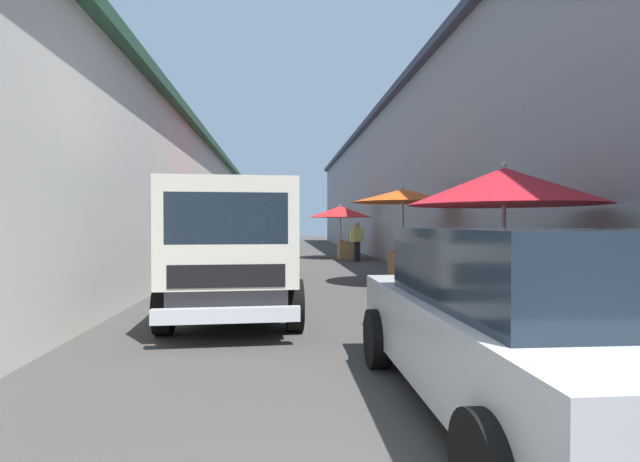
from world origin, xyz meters
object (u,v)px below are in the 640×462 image
at_px(delivery_truck, 233,254).
at_px(plastic_stool, 253,275).
at_px(fruit_stall_far_left, 504,202).
at_px(vendor_by_crates, 357,238).
at_px(fruit_stall_far_right, 251,216).
at_px(fruit_stall_mid_lane, 341,216).
at_px(hatchback_car, 525,322).
at_px(fruit_stall_near_left, 404,211).

height_order(delivery_truck, plastic_stool, delivery_truck).
bearing_deg(fruit_stall_far_left, vendor_by_crates, -0.61).
xyz_separation_m(delivery_truck, plastic_stool, (3.64, -0.10, -0.71)).
height_order(fruit_stall_far_right, fruit_stall_far_left, fruit_stall_far_right).
relative_size(fruit_stall_mid_lane, hatchback_car, 0.70).
bearing_deg(hatchback_car, fruit_stall_mid_lane, -2.72).
relative_size(fruit_stall_far_left, plastic_stool, 5.82).
distance_m(fruit_stall_far_left, fruit_stall_near_left, 5.27).
distance_m(hatchback_car, plastic_stool, 7.79).
bearing_deg(fruit_stall_far_right, fruit_stall_near_left, -120.59).
xyz_separation_m(fruit_stall_near_left, plastic_stool, (-0.44, 3.61, -1.48)).
bearing_deg(fruit_stall_far_left, fruit_stall_near_left, -0.76).
xyz_separation_m(vendor_by_crates, plastic_stool, (-7.79, 3.68, -0.59)).
xyz_separation_m(fruit_stall_mid_lane, hatchback_car, (-16.85, 0.80, -1.12)).
relative_size(hatchback_car, vendor_by_crates, 2.46).
distance_m(fruit_stall_far_right, delivery_truck, 6.37).
xyz_separation_m(fruit_stall_mid_lane, delivery_truck, (-13.10, 3.36, -0.82)).
height_order(fruit_stall_far_right, vendor_by_crates, fruit_stall_far_right).
relative_size(delivery_truck, plastic_stool, 11.49).
bearing_deg(fruit_stall_mid_lane, hatchback_car, 177.28).
relative_size(fruit_stall_far_right, fruit_stall_far_left, 0.92).
bearing_deg(fruit_stall_far_left, fruit_stall_mid_lane, 1.14).
bearing_deg(fruit_stall_near_left, fruit_stall_mid_lane, 2.25).
relative_size(fruit_stall_far_left, fruit_stall_mid_lane, 0.92).
relative_size(fruit_stall_near_left, plastic_stool, 5.83).
height_order(hatchback_car, delivery_truck, delivery_truck).
height_order(fruit_stall_near_left, vendor_by_crates, fruit_stall_near_left).
relative_size(fruit_stall_far_left, vendor_by_crates, 1.59).
xyz_separation_m(fruit_stall_far_left, fruit_stall_mid_lane, (14.30, 0.28, 0.08)).
relative_size(fruit_stall_far_right, hatchback_car, 0.60).
relative_size(fruit_stall_far_right, fruit_stall_mid_lane, 0.85).
bearing_deg(delivery_truck, plastic_stool, -1.64).
distance_m(fruit_stall_near_left, fruit_stall_mid_lane, 9.03).
relative_size(fruit_stall_near_left, fruit_stall_mid_lane, 0.92).
relative_size(fruit_stall_far_right, vendor_by_crates, 1.47).
height_order(fruit_stall_far_right, fruit_stall_near_left, fruit_stall_near_left).
height_order(fruit_stall_mid_lane, delivery_truck, fruit_stall_mid_lane).
height_order(hatchback_car, vendor_by_crates, vendor_by_crates).
xyz_separation_m(fruit_stall_far_left, plastic_stool, (4.83, 3.54, -1.45)).
relative_size(fruit_stall_mid_lane, plastic_stool, 6.32).
relative_size(fruit_stall_far_right, delivery_truck, 0.47).
height_order(fruit_stall_far_left, vendor_by_crates, fruit_stall_far_left).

